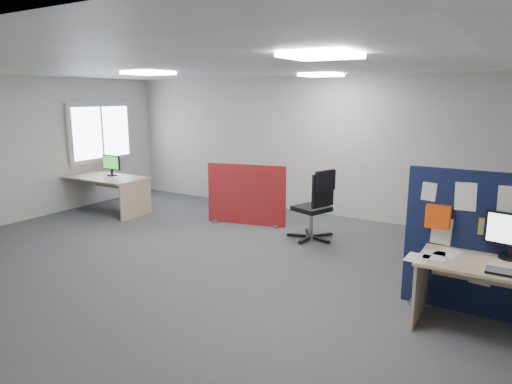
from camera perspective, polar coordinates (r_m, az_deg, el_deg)
The scene contains 13 objects.
floor at distance 6.47m, azimuth -5.62°, elevation -9.21°, with size 9.00×9.00×0.00m, color #4E5055.
ceiling at distance 6.05m, azimuth -6.15°, elevation 15.39°, with size 9.00×7.00×0.02m, color white.
wall_back at distance 9.13m, azimuth 7.50°, elevation 5.67°, with size 9.00×0.02×2.70m, color silver.
wall_left at distance 9.51m, azimuth -28.17°, elevation 4.62°, with size 0.02×7.00×2.70m, color silver.
window at distance 10.60m, azimuth -18.78°, elevation 7.08°, with size 0.06×1.70×1.30m.
ceiling_lights at distance 6.41m, azimuth 0.05°, elevation 14.99°, with size 4.10×4.10×0.04m.
navy_divider at distance 5.37m, azimuth 27.97°, elevation -6.13°, with size 1.91×0.30×1.57m.
main_desk at distance 5.10m, azimuth 28.81°, elevation -9.96°, with size 1.62×0.72×0.73m.
red_divider at distance 8.35m, azimuth -1.22°, elevation -0.41°, with size 1.46×0.39×1.12m.
second_desk at distance 9.78m, azimuth -18.13°, elevation 0.90°, with size 1.75×0.87×0.73m.
monitor_second at distance 9.77m, azimuth -17.63°, elevation 3.32°, with size 0.46×0.21×0.42m.
office_chair at distance 7.42m, azimuth 7.65°, elevation -1.16°, with size 0.78×0.74×1.17m.
desk_papers at distance 5.02m, azimuth 26.01°, elevation -7.85°, with size 1.52×0.83×0.00m.
Camera 1 is at (3.64, -4.82, 2.32)m, focal length 32.00 mm.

